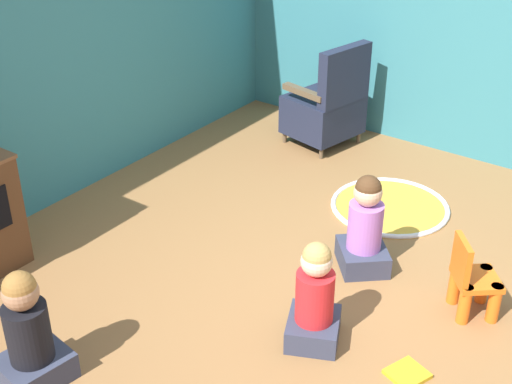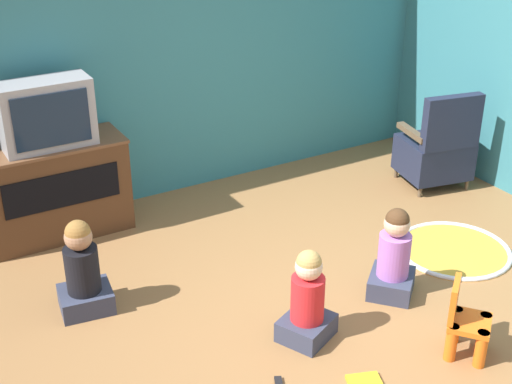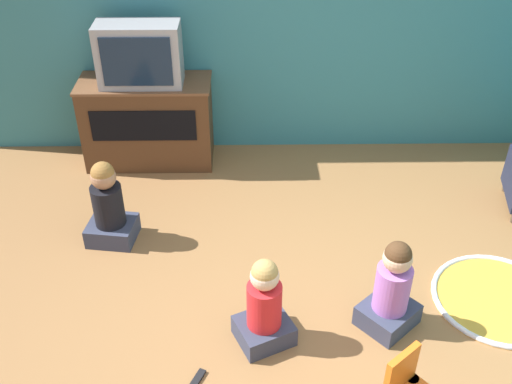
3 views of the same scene
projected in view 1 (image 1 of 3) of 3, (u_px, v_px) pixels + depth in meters
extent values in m
plane|color=olive|center=(332.00, 315.00, 4.27)|extent=(30.00, 30.00, 0.00)
cube|color=teal|center=(12.00, 40.00, 4.79)|extent=(5.65, 0.12, 2.57)
cylinder|color=brown|center=(322.00, 122.00, 6.68)|extent=(0.04, 0.04, 0.10)
cylinder|color=brown|center=(285.00, 137.00, 6.39)|extent=(0.04, 0.04, 0.10)
cylinder|color=brown|center=(359.00, 137.00, 6.39)|extent=(0.04, 0.04, 0.10)
cylinder|color=brown|center=(321.00, 153.00, 6.10)|extent=(0.04, 0.04, 0.10)
cube|color=#1E2338|center=(323.00, 114.00, 6.28)|extent=(0.67, 0.63, 0.34)
cube|color=#1E2338|center=(345.00, 76.00, 5.94)|extent=(0.56, 0.21, 0.49)
cube|color=brown|center=(344.00, 78.00, 6.30)|extent=(0.16, 0.45, 0.05)
cube|color=brown|center=(304.00, 92.00, 6.00)|extent=(0.16, 0.45, 0.05)
cylinder|color=orange|center=(494.00, 303.00, 4.17)|extent=(0.07, 0.07, 0.25)
cylinder|color=orange|center=(483.00, 284.00, 4.33)|extent=(0.07, 0.07, 0.25)
cylinder|color=orange|center=(464.00, 304.00, 4.16)|extent=(0.07, 0.07, 0.25)
cylinder|color=orange|center=(455.00, 285.00, 4.33)|extent=(0.07, 0.07, 0.25)
cube|color=orange|center=(477.00, 279.00, 4.19)|extent=(0.36, 0.36, 0.04)
cube|color=orange|center=(462.00, 259.00, 4.12)|extent=(0.21, 0.18, 0.25)
cylinder|color=gold|center=(390.00, 207.00, 5.39)|extent=(0.89, 0.89, 0.01)
torus|color=silver|center=(390.00, 206.00, 5.38)|extent=(0.89, 0.89, 0.04)
cube|color=#33384C|center=(313.00, 329.00, 4.05)|extent=(0.42, 0.40, 0.14)
cylinder|color=red|center=(315.00, 297.00, 3.94)|extent=(0.22, 0.22, 0.31)
sphere|color=beige|center=(317.00, 261.00, 3.82)|extent=(0.18, 0.18, 0.18)
sphere|color=tan|center=(317.00, 257.00, 3.81)|extent=(0.16, 0.16, 0.16)
cube|color=#33384C|center=(35.00, 368.00, 3.77)|extent=(0.39, 0.35, 0.15)
cylinder|color=black|center=(28.00, 333.00, 3.65)|extent=(0.23, 0.23, 0.33)
sphere|color=#9E7051|center=(20.00, 293.00, 3.53)|extent=(0.19, 0.19, 0.19)
sphere|color=olive|center=(19.00, 288.00, 3.51)|extent=(0.17, 0.17, 0.17)
cube|color=#33384C|center=(362.00, 257.00, 4.68)|extent=(0.45, 0.45, 0.15)
cylinder|color=#A566BF|center=(365.00, 226.00, 4.57)|extent=(0.22, 0.22, 0.32)
sphere|color=#D8AD8C|center=(368.00, 193.00, 4.45)|extent=(0.18, 0.18, 0.18)
sphere|color=#472D19|center=(368.00, 188.00, 4.43)|extent=(0.17, 0.17, 0.17)
cube|color=gold|center=(407.00, 374.00, 3.82)|extent=(0.25, 0.24, 0.02)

